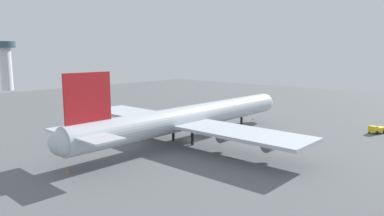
% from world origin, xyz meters
% --- Properties ---
extents(ground_plane, '(291.68, 291.68, 0.00)m').
position_xyz_m(ground_plane, '(0.00, 0.00, 0.00)').
color(ground_plane, slate).
extents(cargo_airplane, '(72.92, 63.53, 17.90)m').
position_xyz_m(cargo_airplane, '(-0.67, 0.00, 5.76)').
color(cargo_airplane, silver).
rests_on(cargo_airplane, ground_plane).
extents(maintenance_van, '(5.23, 3.78, 2.12)m').
position_xyz_m(maintenance_van, '(38.74, -31.95, 1.10)').
color(maintenance_van, yellow).
rests_on(maintenance_van, ground_plane).
extents(catering_truck, '(3.85, 5.62, 2.27)m').
position_xyz_m(catering_truck, '(-11.64, 34.13, 1.18)').
color(catering_truck, '#333338').
rests_on(catering_truck, ground_plane).
extents(safety_cone_nose, '(0.55, 0.55, 0.78)m').
position_xyz_m(safety_cone_nose, '(32.81, 3.09, 0.39)').
color(safety_cone_nose, orange).
rests_on(safety_cone_nose, ground_plane).
extents(safety_cone_tail, '(0.57, 0.57, 0.82)m').
position_xyz_m(safety_cone_tail, '(-32.81, 0.82, 0.41)').
color(safety_cone_tail, orange).
rests_on(safety_cone_tail, ground_plane).
extents(control_tower, '(11.57, 11.57, 27.92)m').
position_xyz_m(control_tower, '(15.40, 157.32, 17.03)').
color(control_tower, silver).
rests_on(control_tower, ground_plane).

